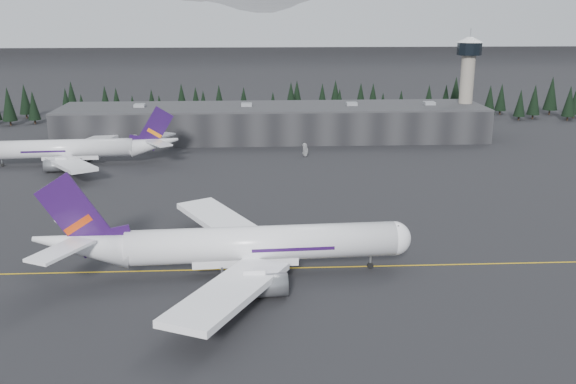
{
  "coord_description": "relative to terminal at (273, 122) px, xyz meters",
  "views": [
    {
      "loc": [
        -7.41,
        -117.08,
        48.8
      ],
      "look_at": [
        0.0,
        20.0,
        9.0
      ],
      "focal_mm": 40.0,
      "sensor_mm": 36.0,
      "label": 1
    }
  ],
  "objects": [
    {
      "name": "mountain_ridge",
      "position": [
        0.0,
        875.0,
        -6.3
      ],
      "size": [
        4400.0,
        900.0,
        420.0
      ],
      "primitive_type": null,
      "color": "white",
      "rests_on": "ground"
    },
    {
      "name": "jet_main",
      "position": [
        -12.31,
        -129.39,
        -0.44
      ],
      "size": [
        70.74,
        65.19,
        20.79
      ],
      "rotation": [
        0.0,
        0.0,
        0.05
      ],
      "color": "white",
      "rests_on": "ground"
    },
    {
      "name": "treeline",
      "position": [
        0.0,
        37.0,
        1.2
      ],
      "size": [
        360.0,
        20.0,
        15.0
      ],
      "primitive_type": "cube",
      "color": "black",
      "rests_on": "ground"
    },
    {
      "name": "taxiline",
      "position": [
        0.0,
        -127.0,
        -6.29
      ],
      "size": [
        400.0,
        0.4,
        0.02
      ],
      "primitive_type": "cube",
      "color": "gold",
      "rests_on": "ground"
    },
    {
      "name": "gse_vehicle_b",
      "position": [
        9.99,
        -30.62,
        -5.54
      ],
      "size": [
        4.76,
        3.83,
        1.52
      ],
      "primitive_type": "imported",
      "rotation": [
        0.0,
        0.0,
        -1.03
      ],
      "color": "silver",
      "rests_on": "ground"
    },
    {
      "name": "jet_parked",
      "position": [
        -63.19,
        -38.82,
        -1.1
      ],
      "size": [
        62.72,
        57.76,
        18.43
      ],
      "rotation": [
        0.0,
        0.0,
        3.21
      ],
      "color": "silver",
      "rests_on": "ground"
    },
    {
      "name": "ground",
      "position": [
        0.0,
        -125.0,
        -6.3
      ],
      "size": [
        1400.0,
        1400.0,
        0.0
      ],
      "primitive_type": "plane",
      "color": "black",
      "rests_on": "ground"
    },
    {
      "name": "gse_vehicle_a",
      "position": [
        -49.17,
        -18.82,
        -5.5
      ],
      "size": [
        3.06,
        5.94,
        1.6
      ],
      "primitive_type": "imported",
      "rotation": [
        0.0,
        0.0,
        -0.07
      ],
      "color": "silver",
      "rests_on": "ground"
    },
    {
      "name": "terminal",
      "position": [
        0.0,
        0.0,
        0.0
      ],
      "size": [
        160.0,
        30.0,
        12.6
      ],
      "color": "black",
      "rests_on": "ground"
    },
    {
      "name": "control_tower",
      "position": [
        75.0,
        3.0,
        17.11
      ],
      "size": [
        10.0,
        10.0,
        37.7
      ],
      "color": "gray",
      "rests_on": "ground"
    }
  ]
}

